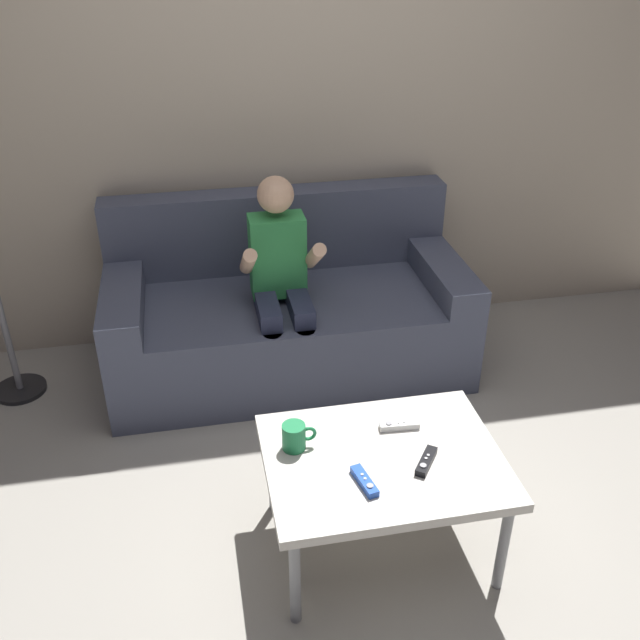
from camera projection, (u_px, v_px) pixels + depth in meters
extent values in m
plane|color=#9E998E|center=(393.00, 556.00, 2.54)|extent=(8.72, 8.72, 0.00)
cube|color=#B2A38E|center=(305.00, 90.00, 3.36)|extent=(4.36, 0.05, 2.50)
cube|color=#474C60|center=(289.00, 331.00, 3.48)|extent=(1.69, 0.80, 0.41)
cube|color=#474C60|center=(277.00, 229.00, 3.55)|extent=(1.69, 0.16, 0.40)
cube|color=#474C60|center=(123.00, 297.00, 3.22)|extent=(0.18, 0.80, 0.13)
cube|color=#474C60|center=(440.00, 269.00, 3.47)|extent=(0.18, 0.80, 0.13)
cylinder|color=#282D47|center=(274.00, 374.00, 3.17)|extent=(0.08, 0.08, 0.41)
cylinder|color=#282D47|center=(306.00, 370.00, 3.19)|extent=(0.08, 0.08, 0.41)
cube|color=#282D47|center=(268.00, 309.00, 3.17)|extent=(0.09, 0.31, 0.09)
cube|color=#282D47|center=(300.00, 306.00, 3.20)|extent=(0.09, 0.31, 0.09)
cube|color=#33934C|center=(277.00, 255.00, 3.22)|extent=(0.25, 0.15, 0.38)
cylinder|color=#DBAA87|center=(248.00, 262.00, 3.06)|extent=(0.06, 0.27, 0.22)
cylinder|color=#DBAA87|center=(315.00, 256.00, 3.11)|extent=(0.06, 0.27, 0.22)
sphere|color=#DBAA87|center=(275.00, 195.00, 3.08)|extent=(0.16, 0.16, 0.16)
cube|color=beige|center=(383.00, 460.00, 2.39)|extent=(0.79, 0.61, 0.04)
cylinder|color=gray|center=(295.00, 579.00, 2.22)|extent=(0.04, 0.04, 0.38)
cylinder|color=gray|center=(503.00, 546.00, 2.33)|extent=(0.04, 0.04, 0.38)
cylinder|color=gray|center=(273.00, 470.00, 2.65)|extent=(0.04, 0.04, 0.38)
cylinder|color=gray|center=(449.00, 446.00, 2.76)|extent=(0.04, 0.04, 0.38)
cube|color=black|center=(426.00, 461.00, 2.34)|extent=(0.11, 0.13, 0.02)
cylinder|color=#99999E|center=(423.00, 465.00, 2.30)|extent=(0.02, 0.02, 0.00)
cylinder|color=silver|center=(426.00, 459.00, 2.33)|extent=(0.01, 0.01, 0.00)
cylinder|color=silver|center=(428.00, 455.00, 2.35)|extent=(0.01, 0.01, 0.00)
cube|color=white|center=(399.00, 425.00, 2.50)|extent=(0.14, 0.05, 0.02)
cylinder|color=#99999E|center=(389.00, 423.00, 2.49)|extent=(0.02, 0.02, 0.00)
cylinder|color=silver|center=(399.00, 422.00, 2.49)|extent=(0.01, 0.01, 0.00)
cylinder|color=silver|center=(404.00, 422.00, 2.50)|extent=(0.01, 0.01, 0.00)
cube|color=blue|center=(364.00, 481.00, 2.26)|extent=(0.06, 0.14, 0.02)
cylinder|color=#99999E|center=(370.00, 486.00, 2.22)|extent=(0.02, 0.02, 0.00)
cylinder|color=silver|center=(365.00, 479.00, 2.25)|extent=(0.01, 0.01, 0.00)
cylinder|color=silver|center=(362.00, 474.00, 2.27)|extent=(0.01, 0.01, 0.00)
cylinder|color=#1E7F47|center=(294.00, 437.00, 2.39)|extent=(0.08, 0.08, 0.09)
torus|color=#1E7F47|center=(308.00, 434.00, 2.40)|extent=(0.06, 0.01, 0.06)
cylinder|color=black|center=(21.00, 389.00, 3.40)|extent=(0.24, 0.24, 0.02)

